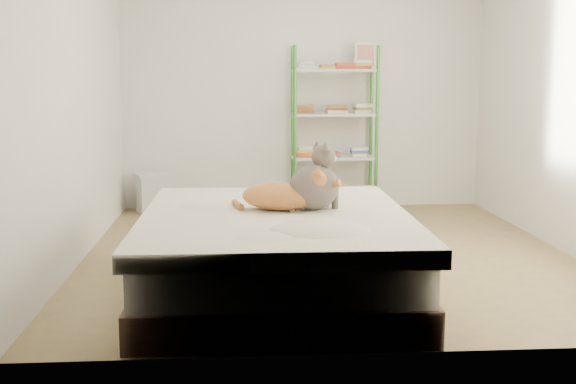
{
  "coord_description": "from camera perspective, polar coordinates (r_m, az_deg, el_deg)",
  "views": [
    {
      "loc": [
        -0.71,
        -5.56,
        1.4
      ],
      "look_at": [
        -0.36,
        -0.75,
        0.62
      ],
      "focal_mm": 45.0,
      "sensor_mm": 36.0,
      "label": 1
    }
  ],
  "objects": [
    {
      "name": "room",
      "position": [
        5.6,
        3.2,
        8.16
      ],
      "size": [
        3.81,
        4.21,
        2.61
      ],
      "color": "#A18549",
      "rests_on": "ground"
    },
    {
      "name": "bed",
      "position": [
        4.65,
        -0.97,
        -4.88
      ],
      "size": [
        1.71,
        2.13,
        0.54
      ],
      "rotation": [
        0.0,
        0.0,
        -0.01
      ],
      "color": "brown",
      "rests_on": "ground"
    },
    {
      "name": "orange_cat",
      "position": [
        4.66,
        -0.73,
        -0.05
      ],
      "size": [
        0.63,
        0.43,
        0.23
      ],
      "primitive_type": null,
      "rotation": [
        0.0,
        0.0,
        -0.24
      ],
      "color": "#E07A41",
      "rests_on": "bed"
    },
    {
      "name": "grey_cat",
      "position": [
        4.67,
        2.09,
        1.18
      ],
      "size": [
        0.48,
        0.46,
        0.43
      ],
      "primitive_type": null,
      "rotation": [
        0.0,
        0.0,
        2.1
      ],
      "color": "#625852",
      "rests_on": "bed"
    },
    {
      "name": "shelf_unit",
      "position": [
        7.53,
        3.69,
        5.01
      ],
      "size": [
        0.88,
        0.36,
        1.74
      ],
      "color": "#3A8A31",
      "rests_on": "ground"
    },
    {
      "name": "cardboard_box",
      "position": [
        6.65,
        4.31,
        -1.28
      ],
      "size": [
        0.66,
        0.67,
        0.44
      ],
      "rotation": [
        0.0,
        0.0,
        -0.32
      ],
      "color": "#9C7356",
      "rests_on": "ground"
    },
    {
      "name": "white_bin",
      "position": [
        7.55,
        -10.54,
        -0.05
      ],
      "size": [
        0.44,
        0.41,
        0.41
      ],
      "rotation": [
        0.0,
        0.0,
        0.37
      ],
      "color": "silver",
      "rests_on": "ground"
    }
  ]
}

